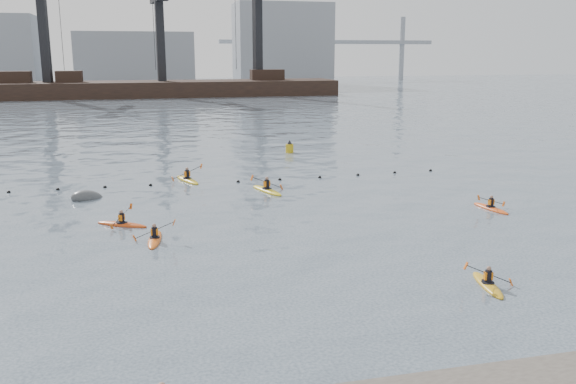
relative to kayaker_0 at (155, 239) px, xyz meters
name	(u,v)px	position (x,y,z in m)	size (l,w,h in m)	color
ground	(315,312)	(5.16, -9.87, -0.09)	(400.00, 400.00, 0.00)	#333F4B
float_line	(216,182)	(4.66, 12.67, -0.06)	(33.24, 0.73, 0.24)	black
barge_pier	(161,87)	(4.94, 100.13, 1.80)	(72.00, 19.30, 29.50)	black
skyline	(163,51)	(7.39, 140.41, 9.16)	(141.00, 28.00, 22.00)	gray
kayaker_0	(155,239)	(0.00, 0.00, 0.00)	(2.07, 3.04, 1.15)	#E05B15
kayaker_1	(488,284)	(12.40, -9.17, 0.00)	(1.98, 2.93, 1.11)	gold
kayaker_2	(122,224)	(-1.58, 3.11, 0.00)	(2.84, 2.06, 1.08)	#BF4012
kayaker_3	(267,190)	(7.52, 9.11, 0.01)	(2.34, 3.52, 1.35)	yellow
kayaker_4	(491,208)	(19.16, 1.40, 0.00)	(1.99, 2.96, 1.04)	#E44F15
kayaker_5	(187,179)	(2.75, 13.78, 0.01)	(2.28, 3.48, 1.25)	gold
mooring_buoy	(87,198)	(-3.77, 9.87, -0.09)	(2.08, 1.23, 1.04)	#434648
nav_buoy	(290,148)	(12.85, 24.13, 0.30)	(0.71, 0.71, 1.30)	#C18C13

